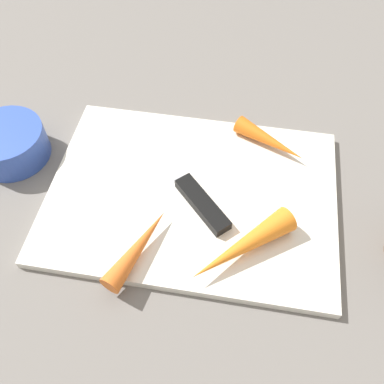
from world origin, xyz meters
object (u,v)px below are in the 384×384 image
object	(u,v)px
carrot_longest	(242,247)
carrot_medium	(138,247)
cutting_board	(192,195)
carrot_shortest	(270,141)
small_bowl	(9,144)
knife	(196,197)

from	to	relation	value
carrot_longest	carrot_medium	xyz separation A→B (m)	(0.11, 0.02, -0.00)
cutting_board	carrot_shortest	world-z (taller)	carrot_shortest
cutting_board	small_bowl	distance (m)	0.26
knife	small_bowl	world-z (taller)	small_bowl
knife	carrot_medium	distance (m)	0.10
knife	carrot_longest	distance (m)	0.09
cutting_board	carrot_shortest	xyz separation A→B (m)	(-0.09, -0.09, 0.02)
carrot_longest	small_bowl	distance (m)	0.34
carrot_longest	small_bowl	bearing A→B (deg)	-61.13
carrot_medium	knife	bearing A→B (deg)	-11.32
carrot_shortest	cutting_board	bearing A→B (deg)	-105.50
knife	carrot_longest	world-z (taller)	carrot_longest
carrot_longest	knife	bearing A→B (deg)	-89.15
carrot_medium	carrot_longest	bearing A→B (deg)	-60.10
cutting_board	carrot_shortest	size ratio (longest dim) A/B	3.54
carrot_longest	carrot_medium	distance (m)	0.12
knife	carrot_longest	size ratio (longest dim) A/B	1.19
cutting_board	carrot_longest	size ratio (longest dim) A/B	2.70
knife	carrot_shortest	size ratio (longest dim) A/B	1.56
knife	small_bowl	xyz separation A→B (m)	(0.26, -0.04, 0.00)
carrot_longest	carrot_shortest	size ratio (longest dim) A/B	1.31
carrot_medium	small_bowl	distance (m)	0.24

